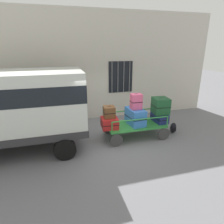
{
  "coord_description": "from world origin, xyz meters",
  "views": [
    {
      "loc": [
        -1.74,
        -6.65,
        3.46
      ],
      "look_at": [
        0.12,
        -0.07,
        1.12
      ],
      "focal_mm": 31.27,
      "sensor_mm": 36.0,
      "label": 1
    }
  ],
  "objects_px": {
    "suitcase_midleft_bottom": "(135,117)",
    "suitcase_midleft_middle": "(136,101)",
    "suitcase_center_middle": "(161,106)",
    "suitcase_left_bottom": "(110,123)",
    "suitcase_left_middle": "(109,112)",
    "backpack": "(173,128)",
    "suitcase_center_bottom": "(159,117)",
    "van": "(17,104)",
    "luggage_cart": "(135,127)"
  },
  "relations": [
    {
      "from": "suitcase_midleft_bottom",
      "to": "suitcase_midleft_middle",
      "type": "xyz_separation_m",
      "value": [
        -0.0,
        -0.02,
        0.62
      ]
    },
    {
      "from": "suitcase_midleft_bottom",
      "to": "suitcase_center_middle",
      "type": "bearing_deg",
      "value": -0.75
    },
    {
      "from": "suitcase_left_bottom",
      "to": "suitcase_center_middle",
      "type": "height_order",
      "value": "suitcase_center_middle"
    },
    {
      "from": "suitcase_left_middle",
      "to": "suitcase_center_middle",
      "type": "relative_size",
      "value": 0.66
    },
    {
      "from": "suitcase_center_middle",
      "to": "backpack",
      "type": "bearing_deg",
      "value": -10.21
    },
    {
      "from": "suitcase_midleft_bottom",
      "to": "suitcase_center_bottom",
      "type": "relative_size",
      "value": 1.18
    },
    {
      "from": "suitcase_left_middle",
      "to": "backpack",
      "type": "xyz_separation_m",
      "value": [
        2.73,
        -0.13,
        -0.91
      ]
    },
    {
      "from": "suitcase_left_bottom",
      "to": "backpack",
      "type": "relative_size",
      "value": 1.52
    },
    {
      "from": "van",
      "to": "luggage_cart",
      "type": "xyz_separation_m",
      "value": [
        4.11,
        -0.08,
        -1.24
      ]
    },
    {
      "from": "suitcase_left_bottom",
      "to": "backpack",
      "type": "distance_m",
      "value": 2.77
    },
    {
      "from": "suitcase_left_middle",
      "to": "suitcase_midleft_middle",
      "type": "height_order",
      "value": "suitcase_midleft_middle"
    },
    {
      "from": "van",
      "to": "suitcase_left_bottom",
      "type": "distance_m",
      "value": 3.2
    },
    {
      "from": "luggage_cart",
      "to": "backpack",
      "type": "bearing_deg",
      "value": -3.67
    },
    {
      "from": "van",
      "to": "suitcase_center_bottom",
      "type": "relative_size",
      "value": 5.39
    },
    {
      "from": "suitcase_midleft_bottom",
      "to": "van",
      "type": "bearing_deg",
      "value": 179.12
    },
    {
      "from": "suitcase_center_bottom",
      "to": "suitcase_center_middle",
      "type": "bearing_deg",
      "value": -90.0
    },
    {
      "from": "van",
      "to": "suitcase_center_bottom",
      "type": "bearing_deg",
      "value": -0.74
    },
    {
      "from": "suitcase_left_bottom",
      "to": "suitcase_center_bottom",
      "type": "height_order",
      "value": "suitcase_left_bottom"
    },
    {
      "from": "van",
      "to": "backpack",
      "type": "bearing_deg",
      "value": -1.86
    },
    {
      "from": "suitcase_left_bottom",
      "to": "suitcase_midleft_middle",
      "type": "distance_m",
      "value": 1.29
    },
    {
      "from": "suitcase_midleft_middle",
      "to": "suitcase_midleft_bottom",
      "type": "bearing_deg",
      "value": 90.0
    },
    {
      "from": "suitcase_midleft_bottom",
      "to": "backpack",
      "type": "distance_m",
      "value": 1.79
    },
    {
      "from": "suitcase_center_bottom",
      "to": "suitcase_center_middle",
      "type": "height_order",
      "value": "suitcase_center_middle"
    },
    {
      "from": "luggage_cart",
      "to": "suitcase_center_middle",
      "type": "bearing_deg",
      "value": 0.2
    },
    {
      "from": "suitcase_midleft_middle",
      "to": "suitcase_center_middle",
      "type": "height_order",
      "value": "suitcase_midleft_middle"
    },
    {
      "from": "suitcase_left_bottom",
      "to": "suitcase_midleft_bottom",
      "type": "xyz_separation_m",
      "value": [
        1.06,
        0.06,
        0.12
      ]
    },
    {
      "from": "van",
      "to": "backpack",
      "type": "xyz_separation_m",
      "value": [
        5.79,
        -0.19,
        -1.45
      ]
    },
    {
      "from": "luggage_cart",
      "to": "van",
      "type": "bearing_deg",
      "value": 178.88
    },
    {
      "from": "suitcase_left_middle",
      "to": "suitcase_midleft_bottom",
      "type": "bearing_deg",
      "value": -0.21
    },
    {
      "from": "luggage_cart",
      "to": "backpack",
      "type": "height_order",
      "value": "luggage_cart"
    },
    {
      "from": "suitcase_left_bottom",
      "to": "suitcase_midleft_bottom",
      "type": "relative_size",
      "value": 0.71
    },
    {
      "from": "suitcase_center_bottom",
      "to": "suitcase_left_bottom",
      "type": "bearing_deg",
      "value": -178.55
    },
    {
      "from": "luggage_cart",
      "to": "suitcase_midleft_middle",
      "type": "distance_m",
      "value": 1.04
    },
    {
      "from": "suitcase_left_bottom",
      "to": "suitcase_center_bottom",
      "type": "distance_m",
      "value": 2.11
    },
    {
      "from": "suitcase_left_middle",
      "to": "suitcase_midleft_bottom",
      "type": "relative_size",
      "value": 0.49
    },
    {
      "from": "suitcase_midleft_bottom",
      "to": "suitcase_center_middle",
      "type": "relative_size",
      "value": 1.34
    },
    {
      "from": "luggage_cart",
      "to": "suitcase_midleft_bottom",
      "type": "height_order",
      "value": "suitcase_midleft_bottom"
    },
    {
      "from": "luggage_cart",
      "to": "suitcase_midleft_middle",
      "type": "xyz_separation_m",
      "value": [
        0.0,
        -0.0,
        1.04
      ]
    },
    {
      "from": "luggage_cart",
      "to": "suitcase_left_middle",
      "type": "xyz_separation_m",
      "value": [
        -1.06,
        0.02,
        0.71
      ]
    },
    {
      "from": "luggage_cart",
      "to": "suitcase_center_middle",
      "type": "height_order",
      "value": "suitcase_center_middle"
    },
    {
      "from": "suitcase_center_bottom",
      "to": "suitcase_midleft_bottom",
      "type": "bearing_deg",
      "value": 179.78
    },
    {
      "from": "backpack",
      "to": "suitcase_midleft_middle",
      "type": "bearing_deg",
      "value": 176.43
    },
    {
      "from": "suitcase_center_middle",
      "to": "luggage_cart",
      "type": "bearing_deg",
      "value": -179.8
    },
    {
      "from": "backpack",
      "to": "suitcase_left_bottom",
      "type": "bearing_deg",
      "value": 178.58
    },
    {
      "from": "van",
      "to": "suitcase_center_middle",
      "type": "height_order",
      "value": "van"
    },
    {
      "from": "luggage_cart",
      "to": "suitcase_left_middle",
      "type": "relative_size",
      "value": 5.11
    },
    {
      "from": "suitcase_midleft_middle",
      "to": "suitcase_center_middle",
      "type": "distance_m",
      "value": 1.09
    },
    {
      "from": "luggage_cart",
      "to": "suitcase_midleft_middle",
      "type": "relative_size",
      "value": 3.99
    },
    {
      "from": "luggage_cart",
      "to": "suitcase_midleft_bottom",
      "type": "bearing_deg",
      "value": 90.0
    },
    {
      "from": "suitcase_midleft_middle",
      "to": "suitcase_left_middle",
      "type": "bearing_deg",
      "value": 178.67
    }
  ]
}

